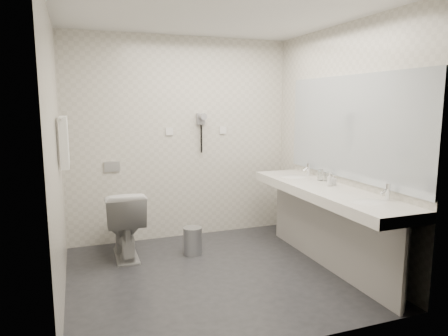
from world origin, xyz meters
name	(u,v)px	position (x,y,z in m)	size (l,w,h in m)	color
floor	(215,275)	(0.00, 0.00, 0.00)	(2.80, 2.80, 0.00)	#232428
ceiling	(214,13)	(0.00, 0.00, 2.50)	(2.80, 2.80, 0.00)	silver
wall_back	(181,139)	(0.00, 1.30, 1.25)	(2.80, 2.80, 0.00)	beige
wall_front	(278,172)	(0.00, -1.30, 1.25)	(2.80, 2.80, 0.00)	beige
wall_left	(56,157)	(-1.40, 0.00, 1.25)	(2.60, 2.60, 0.00)	beige
wall_right	(339,145)	(1.40, 0.00, 1.25)	(2.60, 2.60, 0.00)	beige
vanity_counter	(326,192)	(1.12, -0.20, 0.80)	(0.55, 2.20, 0.10)	silver
vanity_panel	(326,232)	(1.15, -0.20, 0.38)	(0.03, 2.15, 0.75)	gray
vanity_post_near	(404,270)	(1.18, -1.24, 0.38)	(0.06, 0.06, 0.75)	silver
vanity_post_far	(281,208)	(1.18, 0.84, 0.38)	(0.06, 0.06, 0.75)	silver
mirror	(350,128)	(1.39, -0.20, 1.45)	(0.02, 2.20, 1.05)	#B2BCC6
basin_near	(369,204)	(1.12, -0.85, 0.83)	(0.40, 0.31, 0.05)	silver
basin_far	(294,178)	(1.12, 0.45, 0.83)	(0.40, 0.31, 0.05)	silver
faucet_near	(388,192)	(1.32, -0.85, 0.92)	(0.04, 0.04, 0.15)	silver
faucet_far	(309,169)	(1.32, 0.45, 0.92)	(0.04, 0.04, 0.15)	silver
soap_bottle_a	(333,180)	(1.26, -0.13, 0.90)	(0.05, 0.05, 0.11)	beige
soap_bottle_c	(330,180)	(1.20, -0.15, 0.92)	(0.05, 0.05, 0.14)	beige
glass_left	(327,177)	(1.33, 0.08, 0.90)	(0.06, 0.06, 0.10)	silver
glass_right	(321,175)	(1.29, 0.15, 0.91)	(0.06, 0.06, 0.12)	silver
toilet	(124,223)	(-0.78, 0.82, 0.38)	(0.42, 0.75, 0.76)	silver
flush_plate	(112,167)	(-0.85, 1.29, 0.95)	(0.18, 0.02, 0.12)	#B2B5BA
pedal_bin	(193,241)	(-0.06, 0.62, 0.15)	(0.21, 0.21, 0.30)	#B2B5BA
bin_lid	(193,228)	(-0.06, 0.62, 0.31)	(0.21, 0.21, 0.01)	#B2B5BA
towel_rail	(62,118)	(-1.35, 0.55, 1.55)	(0.02, 0.02, 0.62)	silver
towel_near	(64,143)	(-1.34, 0.41, 1.33)	(0.07, 0.24, 0.48)	white
towel_far	(65,140)	(-1.34, 0.69, 1.33)	(0.07, 0.24, 0.48)	white
dryer_cradle	(201,119)	(0.25, 1.27, 1.50)	(0.10, 0.04, 0.14)	gray
dryer_barrel	(202,117)	(0.25, 1.20, 1.53)	(0.08, 0.08, 0.14)	gray
dryer_cord	(201,139)	(0.25, 1.26, 1.25)	(0.02, 0.02, 0.35)	black
switch_plate_a	(169,131)	(-0.15, 1.29, 1.35)	(0.09, 0.02, 0.09)	silver
switch_plate_b	(223,130)	(0.55, 1.29, 1.35)	(0.09, 0.02, 0.09)	silver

